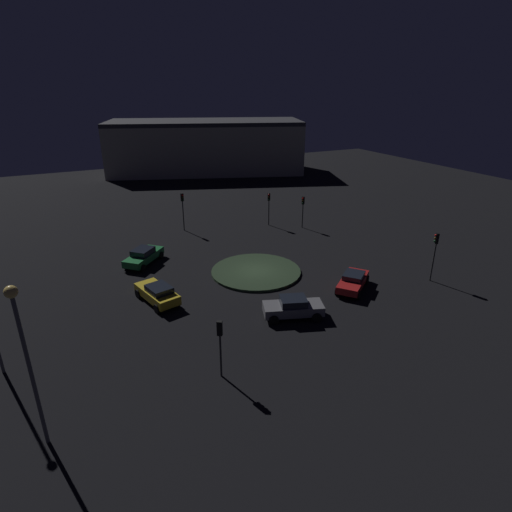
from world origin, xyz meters
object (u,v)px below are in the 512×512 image
car_green (144,256)px  car_yellow (157,293)px  car_grey (293,307)px  traffic_light_south (183,204)px  traffic_light_southwest (269,202)px  traffic_light_northwest (435,247)px  car_red (353,281)px  streetlamp_northeast (24,344)px  traffic_light_southwest_near (303,206)px  store_building (206,147)px  traffic_light_northeast (220,337)px

car_green → car_yellow: bearing=-140.9°
car_grey → traffic_light_south: 22.54m
car_grey → traffic_light_southwest: traffic_light_southwest is taller
car_yellow → traffic_light_northwest: (-22.15, 6.45, 2.28)m
car_yellow → car_grey: 10.60m
car_red → streetlamp_northeast: bearing=-22.6°
traffic_light_south → traffic_light_southwest: 10.03m
traffic_light_south → traffic_light_southwest: traffic_light_south is taller
car_yellow → traffic_light_northwest: size_ratio=1.08×
car_red → traffic_light_southwest_near: bearing=-145.4°
traffic_light_southwest_near → store_building: size_ratio=0.10×
traffic_light_south → traffic_light_southwest_near: 13.81m
traffic_light_northeast → traffic_light_south: 26.97m
traffic_light_northeast → store_building: (-19.97, -58.00, 2.06)m
traffic_light_southwest_near → car_green: bearing=-33.3°
car_red → traffic_light_southwest: (-1.53, -18.04, 2.08)m
car_red → traffic_light_northeast: 15.23m
streetlamp_northeast → traffic_light_southwest: bearing=-135.1°
car_red → car_green: 19.39m
traffic_light_south → car_green: bearing=-48.8°
car_yellow → store_building: bearing=-38.0°
car_green → store_building: 44.51m
traffic_light_northeast → traffic_light_northwest: size_ratio=0.85×
car_red → store_building: bearing=-135.2°
traffic_light_southwest → streetlamp_northeast: (24.82, 24.71, 2.76)m
car_yellow → car_red: bearing=-121.5°
car_red → car_green: bearing=-80.5°
car_red → streetlamp_northeast: (23.29, 6.68, 4.84)m
store_building → car_red: bearing=103.3°
car_red → traffic_light_northeast: bearing=-16.3°
car_green → streetlamp_northeast: 22.03m
car_yellow → traffic_light_northeast: bearing=172.2°
car_grey → traffic_light_northwest: 14.01m
traffic_light_south → store_building: bearing=146.5°
traffic_light_northwest → traffic_light_northeast: bearing=43.2°
traffic_light_southwest → store_building: 34.57m
traffic_light_southwest → car_grey: bearing=9.5°
car_yellow → car_green: bearing=-18.7°
traffic_light_northeast → car_grey: bearing=-27.3°
car_green → traffic_light_south: 10.19m
traffic_light_southwest_near → traffic_light_northwest: 17.32m
car_yellow → traffic_light_southwest: 21.38m
car_red → traffic_light_northeast: traffic_light_northeast is taller
car_grey → traffic_light_northeast: traffic_light_northeast is taller
streetlamp_northeast → car_grey: bearing=-163.5°
traffic_light_southwest → streetlamp_northeast: streetlamp_northeast is taller
traffic_light_southwest → car_yellow: bearing=-19.2°
car_grey → traffic_light_south: bearing=-67.2°
car_green → traffic_light_southwest_near: size_ratio=1.21×
car_grey → car_yellow: bearing=-18.9°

